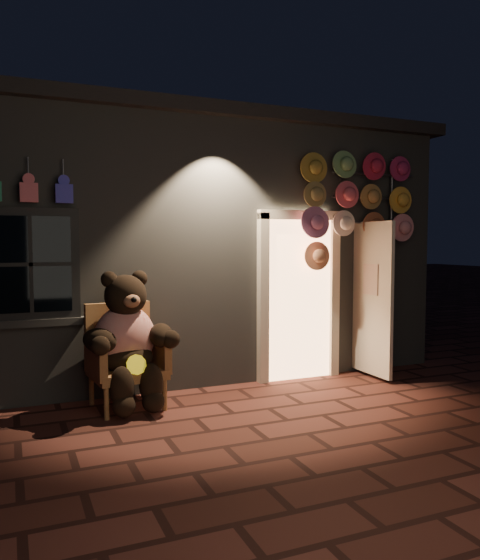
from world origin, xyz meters
TOP-DOWN VIEW (x-y plane):
  - ground at (0.00, 0.00)m, footprint 60.00×60.00m
  - shop_building at (0.00, 3.99)m, footprint 7.30×5.95m
  - wicker_armchair at (-0.98, 1.14)m, footprint 0.84×0.77m
  - teddy_bear at (-0.97, 1.00)m, footprint 1.05×0.86m
  - hat_rack at (2.12, 1.28)m, footprint 1.76×0.22m

SIDE VIEW (x-z plane):
  - ground at x=0.00m, z-range 0.00..0.00m
  - wicker_armchair at x=-0.98m, z-range 0.00..1.11m
  - teddy_bear at x=-0.97m, z-range 0.02..1.47m
  - shop_building at x=0.00m, z-range -0.02..3.49m
  - hat_rack at x=2.12m, z-range 0.83..3.76m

